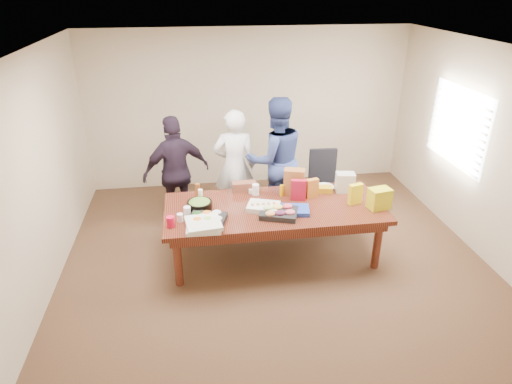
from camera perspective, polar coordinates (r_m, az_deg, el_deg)
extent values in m
cube|color=#47301E|center=(6.11, 2.25, -8.18)|extent=(5.50, 5.00, 0.02)
cube|color=white|center=(5.11, 2.79, 18.01)|extent=(5.50, 5.00, 0.02)
cube|color=beige|center=(7.81, -0.94, 10.56)|extent=(5.50, 0.04, 2.70)
cube|color=beige|center=(3.35, 10.55, -12.38)|extent=(5.50, 0.04, 2.70)
cube|color=beige|center=(5.67, -26.02, 1.85)|extent=(0.04, 5.00, 2.70)
cube|color=beige|center=(6.54, 26.99, 4.64)|extent=(0.04, 5.00, 2.70)
cube|color=white|center=(6.95, 24.37, 7.61)|extent=(0.03, 1.40, 1.10)
cube|color=beige|center=(6.93, 24.08, 7.62)|extent=(0.04, 1.36, 1.00)
cube|color=#4C1C0F|center=(5.90, 2.31, -5.08)|extent=(2.80, 1.20, 0.75)
cube|color=black|center=(6.90, 8.82, 0.62)|extent=(0.54, 0.54, 1.00)
imported|color=white|center=(6.63, -2.74, 3.29)|extent=(0.64, 0.43, 1.73)
imported|color=navy|center=(6.65, 2.52, 4.12)|extent=(1.03, 0.86, 1.90)
imported|color=black|center=(6.58, -10.12, 2.49)|extent=(1.07, 0.70, 1.69)
cube|color=black|center=(5.38, -6.26, -3.50)|extent=(0.51, 0.45, 0.07)
cube|color=black|center=(5.49, 2.94, -2.71)|extent=(0.53, 0.47, 0.07)
cube|color=white|center=(5.63, 0.95, -1.92)|extent=(0.47, 0.41, 0.07)
cylinder|color=black|center=(5.67, -7.22, -1.70)|extent=(0.38, 0.38, 0.10)
cube|color=#2340A7|center=(5.58, 4.94, -2.32)|extent=(0.41, 0.33, 0.05)
cube|color=#AC1128|center=(5.85, 5.44, 0.27)|extent=(0.21, 0.12, 0.28)
cube|color=yellow|center=(5.87, 12.59, -0.26)|extent=(0.19, 0.12, 0.27)
cube|color=#C07125|center=(5.93, 7.16, 0.46)|extent=(0.18, 0.12, 0.26)
cylinder|color=white|center=(5.99, -0.05, 0.32)|extent=(0.11, 0.11, 0.15)
cylinder|color=#D19E02|center=(5.97, 3.31, 0.20)|extent=(0.06, 0.06, 0.15)
cylinder|color=brown|center=(5.95, -7.45, 0.18)|extent=(0.08, 0.08, 0.20)
cylinder|color=#F4E8CD|center=(5.81, -7.10, -0.52)|extent=(0.06, 0.06, 0.18)
cube|color=gold|center=(6.15, 8.61, 0.35)|extent=(0.26, 0.18, 0.08)
cube|color=brown|center=(6.10, -1.53, 0.72)|extent=(0.32, 0.14, 0.13)
cube|color=#9B5D2B|center=(5.99, 4.90, 1.32)|extent=(0.31, 0.23, 0.35)
cylinder|color=red|center=(5.33, -10.87, -3.75)|extent=(0.11, 0.11, 0.13)
cylinder|color=white|center=(5.42, -9.68, -3.26)|extent=(0.09, 0.09, 0.10)
cylinder|color=white|center=(5.52, -8.79, -2.48)|extent=(0.10, 0.10, 0.12)
cube|color=silver|center=(5.27, -6.74, -4.32)|extent=(0.41, 0.41, 0.05)
cube|color=silver|center=(5.23, -6.75, -3.99)|extent=(0.44, 0.44, 0.05)
cylinder|color=beige|center=(6.36, 11.50, 0.71)|extent=(0.30, 0.30, 0.01)
cylinder|color=white|center=(6.30, 8.77, 0.68)|extent=(0.28, 0.28, 0.02)
cylinder|color=silver|center=(6.20, 6.11, 0.59)|extent=(0.14, 0.14, 0.05)
cylinder|color=silver|center=(6.07, -0.28, 0.18)|extent=(0.15, 0.15, 0.06)
cube|color=beige|center=(6.18, 11.32, 1.22)|extent=(0.27, 0.21, 0.27)
cube|color=yellow|center=(5.83, 15.50, -0.81)|extent=(0.30, 0.23, 0.27)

